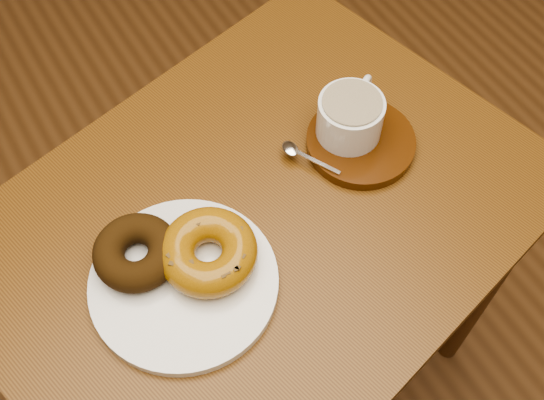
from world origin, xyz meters
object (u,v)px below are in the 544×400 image
donut_plate (184,283)px  saucer (361,142)px  cafe_table (261,253)px  coffee_cup (351,116)px

donut_plate → saucer: size_ratio=1.53×
cafe_table → coffee_cup: bearing=1.0°
donut_plate → saucer: bearing=11.6°
saucer → donut_plate: bearing=-168.4°
cafe_table → donut_plate: (-0.14, -0.04, 0.12)m
donut_plate → coffee_cup: coffee_cup is taller
saucer → coffee_cup: (-0.01, 0.02, 0.04)m
cafe_table → saucer: saucer is taller
coffee_cup → saucer: bearing=-106.1°
saucer → coffee_cup: size_ratio=1.39×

